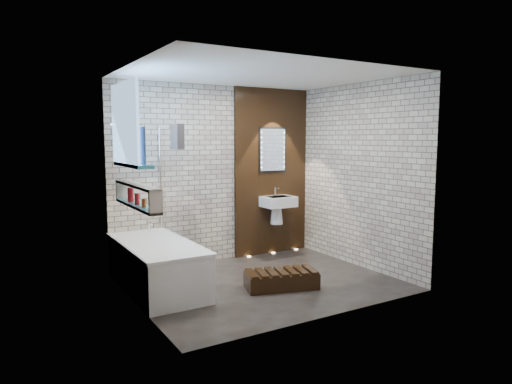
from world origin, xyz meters
TOP-DOWN VIEW (x-y plane):
  - ground at (0.00, 0.00)m, footprint 3.20×3.20m
  - room_shell at (0.00, 0.00)m, footprint 3.24×3.20m
  - walnut_panel at (0.95, 1.27)m, footprint 1.30×0.06m
  - clerestory_window at (-1.57, 0.35)m, footprint 0.18×1.00m
  - display_niche at (-1.53, 0.15)m, footprint 0.14×1.30m
  - bathtub at (-1.22, 0.45)m, footprint 0.79×1.74m
  - bath_screen at (-0.87, 0.89)m, footprint 0.01×0.78m
  - towel at (-0.87, 0.61)m, footprint 0.09×0.24m
  - shower_head at (-1.30, 0.95)m, footprint 0.18×0.18m
  - washbasin at (0.95, 1.07)m, footprint 0.50×0.36m
  - led_mirror at (0.95, 1.23)m, footprint 0.50×0.02m
  - walnut_step at (0.09, -0.30)m, footprint 0.95×0.62m
  - niche_bottles at (-1.53, 0.10)m, footprint 0.07×0.83m
  - sill_vases at (-1.50, 0.31)m, footprint 0.17×0.62m
  - floor_uplights at (0.95, 1.20)m, footprint 0.96×0.06m

SIDE VIEW (x-z plane):
  - ground at x=0.00m, z-range 0.00..0.00m
  - floor_uplights at x=0.95m, z-range 0.00..0.01m
  - walnut_step at x=0.09m, z-range 0.00..0.19m
  - bathtub at x=-1.22m, z-range -0.06..0.64m
  - washbasin at x=0.95m, z-range 0.50..1.08m
  - niche_bottles at x=-1.53m, z-range 1.09..1.25m
  - display_niche at x=-1.53m, z-range 1.07..1.33m
  - bath_screen at x=-0.87m, z-range 0.58..1.98m
  - walnut_panel at x=0.95m, z-range 0.00..2.60m
  - room_shell at x=0.00m, z-range 0.00..2.60m
  - led_mirror at x=0.95m, z-range 1.30..2.00m
  - sill_vases at x=-1.50m, z-range 1.51..1.92m
  - towel at x=-0.87m, z-range 1.69..2.01m
  - clerestory_window at x=-1.57m, z-range 1.43..2.37m
  - shower_head at x=-1.30m, z-range 1.99..2.01m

